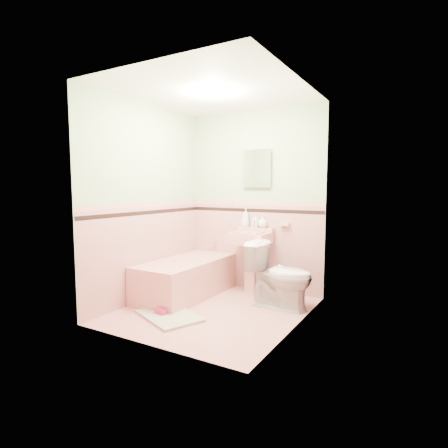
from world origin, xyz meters
The scene contains 32 objects.
floor centered at (0.00, 0.00, 0.00)m, with size 2.20×2.20×0.00m, color #D28F8A.
ceiling centered at (0.00, 0.00, 2.50)m, with size 2.20×2.20×0.00m, color white.
wall_back centered at (0.00, 1.10, 1.25)m, with size 2.50×2.50×0.00m, color beige.
wall_front centered at (0.00, -1.10, 1.25)m, with size 2.50×2.50×0.00m, color beige.
wall_left centered at (-1.00, 0.00, 1.25)m, with size 2.50×2.50×0.00m, color beige.
wall_right centered at (1.00, 0.00, 1.25)m, with size 2.50×2.50×0.00m, color beige.
wainscot_back centered at (0.00, 1.09, 0.60)m, with size 2.00×2.00×0.00m, color #D5948F.
wainscot_front centered at (0.00, -1.09, 0.60)m, with size 2.00×2.00×0.00m, color #D5948F.
wainscot_left centered at (-0.99, 0.00, 0.60)m, with size 2.20×2.20×0.00m, color #D5948F.
wainscot_right centered at (0.99, 0.00, 0.60)m, with size 2.20×2.20×0.00m, color #D5948F.
accent_back centered at (0.00, 1.08, 1.12)m, with size 2.00×2.00×0.00m, color black.
accent_front centered at (0.00, -1.08, 1.12)m, with size 2.00×2.00×0.00m, color black.
accent_left centered at (-0.98, 0.00, 1.12)m, with size 2.20×2.20×0.00m, color black.
accent_right centered at (0.98, 0.00, 1.12)m, with size 2.20×2.20×0.00m, color black.
cap_back centered at (0.00, 1.08, 1.22)m, with size 2.00×2.00×0.00m, color #D28888.
cap_front centered at (0.00, -1.08, 1.22)m, with size 2.00×2.00×0.00m, color #D28888.
cap_left centered at (-0.98, 0.00, 1.22)m, with size 2.20×2.20×0.00m, color #D28888.
cap_right centered at (0.98, 0.00, 1.22)m, with size 2.20×2.20×0.00m, color #D28888.
bathtub centered at (-0.63, 0.33, 0.23)m, with size 0.70×1.50×0.45m, color tan.
tub_faucet centered at (-0.63, 1.05, 0.63)m, with size 0.04×0.04×0.12m, color silver.
sink centered at (0.05, 0.86, 0.42)m, with size 0.53×0.48×0.83m, color tan, non-canonical shape.
sink_faucet centered at (0.05, 1.00, 0.95)m, with size 0.02×0.02×0.10m, color silver.
medicine_cabinet centered at (0.05, 1.07, 1.70)m, with size 0.36×0.04×0.45m, color white.
soap_dish centered at (0.47, 1.06, 0.95)m, with size 0.13×0.07×0.04m, color tan.
soap_bottle_left centered at (-0.10, 1.04, 1.02)m, with size 0.10×0.10×0.26m, color #B2B2B2.
soap_bottle_mid centered at (0.05, 1.04, 0.99)m, with size 0.09×0.09×0.19m, color #B2B2B2.
soap_bottle_right centered at (0.16, 1.04, 0.97)m, with size 0.13×0.13×0.16m, color #B2B2B2.
tube centered at (-0.15, 1.04, 0.95)m, with size 0.04×0.04×0.12m, color white.
toilet centered at (0.63, 0.51, 0.39)m, with size 0.44×0.77×0.79m, color white.
bucket centered at (0.44, 0.91, 0.14)m, with size 0.28×0.28×0.28m, color #0B24B3, non-canonical shape.
bath_mat centered at (-0.31, -0.44, 0.01)m, with size 0.74×0.50×0.03m, color gray.
shoe centered at (-0.41, -0.47, 0.06)m, with size 0.13×0.06×0.05m, color #BF1E59.
Camera 1 is at (2.18, -3.50, 1.44)m, focal length 28.94 mm.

